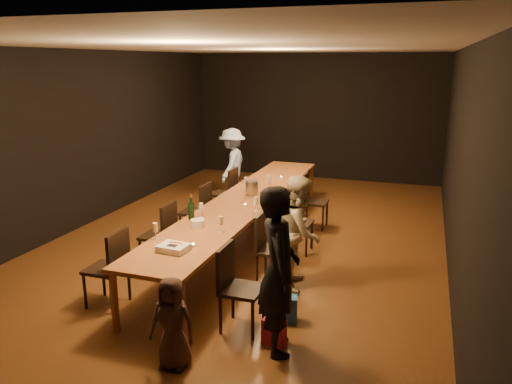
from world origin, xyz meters
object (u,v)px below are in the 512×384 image
(chair_right_3, at_px, (315,201))
(chair_left_2, at_px, (195,211))
(table, at_px, (245,202))
(birthday_cake, at_px, (174,248))
(chair_right_0, at_px, (242,289))
(chair_left_0, at_px, (106,268))
(chair_right_1, at_px, (275,249))
(chair_left_3, at_px, (224,193))
(woman_tan, at_px, (299,231))
(chair_left_1, at_px, (158,235))
(child, at_px, (172,323))
(chair_right_2, at_px, (298,222))
(plate_stack, at_px, (198,223))
(ice_bucket, at_px, (252,188))
(champagne_bottle, at_px, (191,207))
(man_blue, at_px, (232,165))
(woman_birthday, at_px, (279,271))

(chair_right_3, bearing_deg, chair_left_2, -54.78)
(table, distance_m, birthday_cake, 2.31)
(chair_right_0, xyz_separation_m, chair_left_0, (-1.70, 0.00, 0.00))
(chair_right_1, distance_m, chair_left_3, 2.94)
(chair_left_0, relative_size, woman_tan, 0.64)
(chair_right_0, relative_size, chair_left_1, 1.00)
(chair_right_1, bearing_deg, chair_left_3, -144.69)
(chair_left_1, distance_m, chair_left_3, 2.40)
(woman_tan, distance_m, child, 2.24)
(chair_right_2, distance_m, plate_stack, 1.78)
(birthday_cake, bearing_deg, chair_left_2, 114.93)
(woman_tan, relative_size, ice_bucket, 6.57)
(child, bearing_deg, chair_left_2, 108.17)
(chair_right_1, bearing_deg, chair_left_0, -54.78)
(ice_bucket, bearing_deg, champagne_bottle, -102.93)
(chair_left_2, height_order, plate_stack, chair_left_2)
(chair_left_2, bearing_deg, chair_right_0, -144.69)
(table, height_order, man_blue, man_blue)
(chair_left_2, distance_m, ice_bucket, 1.00)
(table, distance_m, chair_left_0, 2.56)
(table, height_order, woman_birthday, woman_birthday)
(chair_right_3, distance_m, plate_stack, 2.86)
(birthday_cake, bearing_deg, chair_left_3, 108.32)
(ice_bucket, bearing_deg, child, -82.68)
(woman_birthday, bearing_deg, plate_stack, 28.30)
(chair_right_1, xyz_separation_m, ice_bucket, (-0.83, 1.47, 0.39))
(chair_left_3, xyz_separation_m, man_blue, (-0.30, 1.19, 0.28))
(child, height_order, ice_bucket, ice_bucket)
(chair_left_2, bearing_deg, chair_left_1, -180.00)
(chair_left_3, distance_m, birthday_cake, 3.63)
(table, relative_size, chair_left_0, 6.45)
(chair_right_2, height_order, chair_right_3, same)
(birthday_cake, bearing_deg, woman_birthday, -9.91)
(chair_right_2, height_order, child, chair_right_2)
(chair_right_0, height_order, chair_right_3, same)
(chair_right_0, height_order, child, chair_right_0)
(chair_right_2, xyz_separation_m, woman_tan, (0.30, -1.13, 0.26))
(chair_right_2, distance_m, birthday_cake, 2.48)
(woman_tan, height_order, plate_stack, woman_tan)
(chair_left_3, distance_m, man_blue, 1.26)
(plate_stack, bearing_deg, chair_left_0, -129.14)
(chair_right_0, distance_m, champagne_bottle, 1.73)
(chair_right_2, height_order, plate_stack, chair_right_2)
(chair_right_3, bearing_deg, ice_bucket, -41.66)
(table, height_order, chair_right_3, chair_right_3)
(chair_left_0, relative_size, man_blue, 0.62)
(man_blue, bearing_deg, champagne_bottle, 10.17)
(child, bearing_deg, birthday_cake, 112.58)
(table, height_order, child, child)
(chair_right_2, distance_m, chair_left_3, 2.08)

